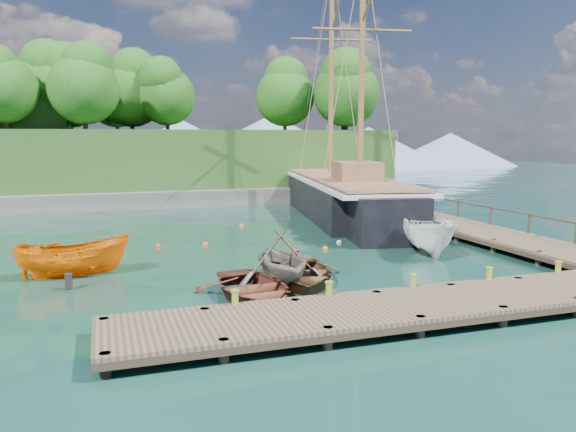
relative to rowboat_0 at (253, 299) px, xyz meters
name	(u,v)px	position (x,y,z in m)	size (l,w,h in m)	color
ground	(303,274)	(2.84, 2.84, 0.00)	(160.00, 160.00, 0.00)	#163327
dock_near	(437,304)	(4.84, -3.66, 0.43)	(20.00, 3.20, 1.10)	#463529
dock_east	(446,224)	(14.34, 9.84, 0.43)	(3.20, 24.00, 1.10)	#463529
bollard_0	(235,324)	(-1.16, -2.26, 0.00)	(0.26, 0.26, 0.45)	olive
bollard_1	(329,314)	(1.84, -2.26, 0.00)	(0.26, 0.26, 0.45)	olive
bollard_2	(412,305)	(4.84, -2.26, 0.00)	(0.26, 0.26, 0.45)	olive
bollard_3	(488,296)	(7.84, -2.26, 0.00)	(0.26, 0.26, 0.45)	olive
bollard_4	(557,289)	(10.84, -2.26, 0.00)	(0.26, 0.26, 0.45)	olive
rowboat_0	(253,299)	(0.00, 0.00, 0.00)	(3.39, 4.75, 0.98)	#5A2B1C
rowboat_1	(282,283)	(1.57, 1.72, 0.00)	(3.51, 4.07, 2.14)	#6C645A
rowboat_2	(302,283)	(2.32, 1.50, 0.00)	(3.35, 4.69, 0.97)	#4F321C
motorboat_orange	(74,276)	(-5.93, 5.32, 0.00)	(1.63, 4.34, 1.68)	orange
cabin_boat_white	(428,253)	(9.85, 4.69, 0.00)	(2.07, 5.50, 2.12)	white
schooner	(343,199)	(11.04, 17.20, 1.18)	(8.98, 28.63, 21.33)	black
mooring_buoy_0	(85,260)	(-5.61, 8.30, 0.00)	(0.28, 0.28, 0.28)	silver
mooring_buoy_1	(205,245)	(0.15, 9.97, 0.00)	(0.35, 0.35, 0.35)	#F53D1E
mooring_buoy_2	(294,252)	(3.87, 6.90, 0.00)	(0.32, 0.32, 0.32)	#F71F00
mooring_buoy_3	(339,243)	(6.88, 8.39, 0.00)	(0.29, 0.29, 0.29)	silver
mooring_buoy_4	(159,247)	(-2.14, 10.41, 0.00)	(0.30, 0.30, 0.30)	#EE3601
mooring_buoy_5	(241,227)	(3.32, 15.14, 0.00)	(0.34, 0.34, 0.34)	#F1451F
mooring_buoy_6	(97,247)	(-5.10, 11.42, 0.00)	(0.34, 0.34, 0.34)	white
mooring_buoy_7	(325,249)	(5.56, 7.12, 0.00)	(0.29, 0.29, 0.29)	#FB6700
headland	(32,136)	(-10.04, 34.21, 5.54)	(51.00, 19.31, 12.90)	#474744
distant_ridge	(177,143)	(7.14, 72.84, 4.35)	(117.00, 40.00, 10.00)	#728CA5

